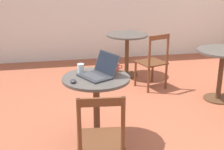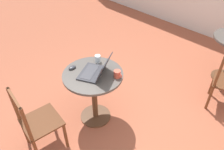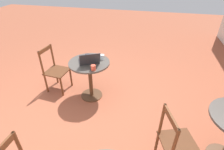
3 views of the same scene
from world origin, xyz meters
name	(u,v)px [view 1 (image 1 of 3)]	position (x,y,z in m)	size (l,w,h in m)	color
ground_plane	(138,131)	(0.00, 0.00, 0.00)	(16.00, 16.00, 0.00)	#9E5138
cafe_table_near	(96,93)	(-0.50, -0.10, 0.57)	(0.72, 0.72, 0.75)	#51331E
cafe_table_mid	(222,62)	(1.42, 0.69, 0.57)	(0.72, 0.72, 0.75)	#51331E
cafe_table_far	(127,44)	(0.35, 2.02, 0.57)	(0.72, 0.72, 0.75)	#51331E
chair_near_front	(101,141)	(-0.58, -0.86, 0.44)	(0.44, 0.44, 0.89)	brown
chair_far_front	(153,62)	(0.60, 1.32, 0.44)	(0.51, 0.51, 0.89)	brown
laptop	(99,72)	(-0.47, -0.09, 0.80)	(0.45, 0.46, 0.24)	#2D2D33
mouse	(73,81)	(-0.75, -0.22, 0.77)	(0.06, 0.10, 0.03)	#2D2D33
mug	(116,67)	(-0.26, 0.06, 0.80)	(0.12, 0.08, 0.09)	#C64C38
drinking_glass	(81,68)	(-0.64, 0.10, 0.80)	(0.07, 0.07, 0.09)	silver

